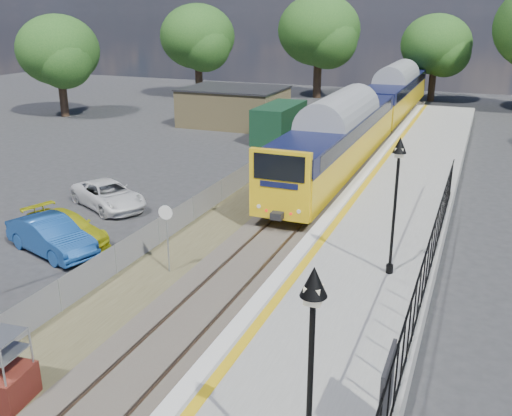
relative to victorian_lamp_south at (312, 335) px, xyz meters
The scene contains 16 objects.
ground 8.05m from the victorian_lamp_south, 143.97° to the left, with size 120.00×120.00×0.00m, color #2D2D30.
track_bed 15.50m from the victorian_lamp_south, 113.60° to the left, with size 5.90×80.00×0.29m.
platform 12.67m from the victorian_lamp_south, 96.18° to the left, with size 5.00×70.00×0.90m, color gray.
platform_edge 12.92m from the victorian_lamp_south, 105.65° to the left, with size 0.90×70.00×0.01m.
victorian_lamp_south is the anchor object (origin of this frame).
victorian_lamp_north 10.00m from the victorian_lamp_south, 91.15° to the left, with size 0.44×0.44×4.60m.
palisade_fence 6.79m from the victorian_lamp_south, 80.47° to the left, with size 0.12×26.00×2.00m.
wire_fence 19.07m from the victorian_lamp_south, 121.23° to the left, with size 0.06×52.00×1.20m.
outbuilding 38.94m from the victorian_lamp_south, 114.99° to the left, with size 10.80×10.10×3.12m.
tree_line 46.24m from the victorian_lamp_south, 95.09° to the left, with size 56.80×43.80×11.88m.
train 34.78m from the victorian_lamp_south, 99.11° to the left, with size 2.82×40.83×3.51m.
brick_plinth 8.74m from the victorian_lamp_south, behind, with size 1.30×1.30×1.92m.
speed_sign 12.19m from the victorian_lamp_south, 132.11° to the left, with size 0.53×0.13×2.65m.
car_blue 16.28m from the victorian_lamp_south, 146.62° to the left, with size 1.54×4.41×1.45m, color #184792.
car_yellow 16.97m from the victorian_lamp_south, 143.93° to the left, with size 1.79×4.41×1.28m, color gold.
car_white 20.62m from the victorian_lamp_south, 135.55° to the left, with size 2.13×4.61×1.28m, color white.
Camera 1 is at (7.63, -11.66, 9.19)m, focal length 40.00 mm.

